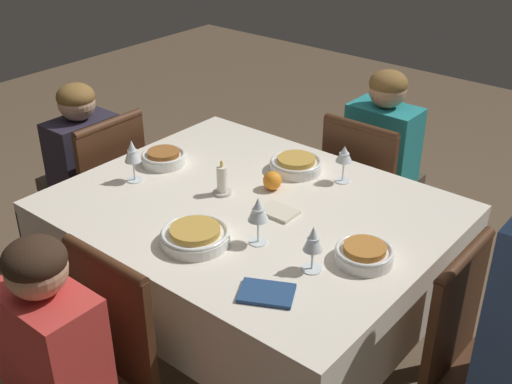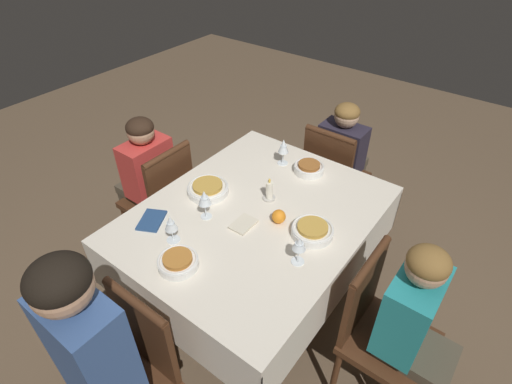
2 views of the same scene
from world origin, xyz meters
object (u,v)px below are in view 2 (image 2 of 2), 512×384
Objects in this scene: wine_glass_east at (283,147)px; napkin_spare_side at (152,220)px; bowl_north at (208,188)px; bowl_south at (312,230)px; dining_table at (255,226)px; wine_glass_west at (171,224)px; wine_glass_north at (205,199)px; chair_east at (332,175)px; person_adult_denim at (87,375)px; person_child_dark at (344,159)px; chair_north at (163,198)px; orange_fruit at (279,216)px; bowl_east at (309,168)px; candle_centerpiece at (269,192)px; chair_west at (130,375)px; person_child_red at (145,180)px; person_child_teal at (417,336)px; bowl_west at (178,261)px; chair_south at (379,328)px; napkin_red_folded at (243,224)px; wine_glass_south at (299,245)px.

wine_glass_east reaches higher than napkin_spare_side.
bowl_south is at bearing -84.60° from bowl_north.
wine_glass_west reaches higher than dining_table.
wine_glass_east reaches higher than wine_glass_north.
wine_glass_east reaches higher than chair_east.
person_child_dark is at bearing 90.56° from person_adult_denim.
orange_fruit is at bearing 90.84° from chair_north.
bowl_east is 1.30× the size of candle_centerpiece.
napkin_spare_side is (0.51, 0.39, 0.28)m from chair_west.
napkin_spare_side is at bearing 120.37° from bowl_south.
person_child_red is 1.80m from person_child_teal.
wine_glass_east is (0.51, 1.04, 0.30)m from person_child_teal.
person_child_dark reaches higher than bowl_north.
bowl_east is at bearing -4.77° from bowl_west.
bowl_west is 0.18m from wine_glass_west.
wine_glass_east is at bearing -3.16° from wine_glass_west.
person_adult_denim is (-1.90, -0.02, 0.22)m from chair_east.
person_adult_denim reaches higher than dining_table.
wine_glass_north reaches higher than bowl_north.
person_child_red is at bearing 44.27° from chair_east.
chair_south reaches higher than bowl_west.
bowl_south is 1.56× the size of napkin_red_folded.
chair_south is at bearing -95.97° from orange_fruit.
wine_glass_north is at bearing 80.58° from chair_east.
chair_east is 1.03m from napkin_red_folded.
wine_glass_north is at bearing 151.05° from candle_centerpiece.
bowl_north is 0.67m from wine_glass_south.
person_child_dark is (1.09, 0.90, -0.03)m from person_child_teal.
wine_glass_south is 0.71m from bowl_east.
orange_fruit is at bearing -58.93° from wine_glass_north.
wine_glass_north is at bearing -140.02° from bowl_north.
dining_table is 1.49× the size of chair_north.
bowl_north is 3.19× the size of orange_fruit.
wine_glass_north is (0.70, 0.19, 0.39)m from chair_west.
wine_glass_south is 0.78× the size of napkin_spare_side.
wine_glass_north is at bearing 97.67° from chair_south.
chair_south and chair_east have the same top height.
wine_glass_west is at bearing 144.77° from napkin_red_folded.
wine_glass_west is at bearing 161.03° from candle_centerpiece.
person_child_teal is (-0.93, -0.90, 0.08)m from chair_east.
chair_south is 4.91× the size of bowl_west.
person_child_red is 1.04× the size of person_child_dark.
wine_glass_south is at bearing 106.60° from person_child_dark.
napkin_spare_side is at bearing 169.22° from bowl_north.
chair_west is at bearing 133.15° from person_child_teal.
chair_north is 1.00× the size of chair_south.
chair_north is 6.08× the size of wine_glass_south.
wine_glass_south is at bearing -168.22° from bowl_south.
candle_centerpiece is at bearing -62.66° from bowl_north.
bowl_south is (0.91, -0.30, 0.30)m from chair_west.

